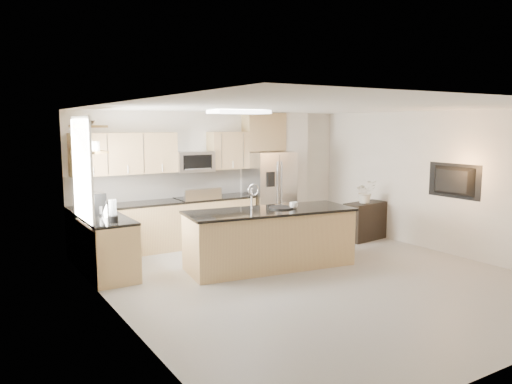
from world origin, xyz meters
TOP-DOWN VIEW (x-y plane):
  - floor at (0.00, 0.00)m, footprint 6.50×6.50m
  - ceiling at (0.00, 0.00)m, footprint 6.00×6.50m
  - wall_back at (0.00, 3.25)m, footprint 6.00×0.02m
  - wall_left at (-3.00, 0.00)m, footprint 0.02×6.50m
  - wall_right at (3.00, 0.00)m, footprint 0.02×6.50m
  - back_counter at (-1.23, 2.93)m, footprint 3.55×0.66m
  - left_counter at (-2.67, 1.85)m, footprint 0.66×1.50m
  - range at (-0.60, 2.92)m, footprint 0.76×0.64m
  - upper_cabinets at (-1.30, 3.09)m, footprint 3.50×0.33m
  - microwave at (-0.60, 3.04)m, footprint 0.76×0.40m
  - refrigerator at (1.06, 2.87)m, footprint 0.92×0.78m
  - partition_column at (1.82, 3.10)m, footprint 0.60×0.30m
  - window at (-2.98, 1.85)m, footprint 0.04×1.15m
  - shelf_lower at (-2.85, 1.95)m, footprint 0.30×1.20m
  - shelf_upper at (-2.85, 1.95)m, footprint 0.30×1.20m
  - ceiling_fixture at (-0.40, 1.60)m, footprint 1.00×0.50m
  - island at (-0.24, 0.87)m, footprint 2.90×1.37m
  - credenza at (2.52, 1.50)m, footprint 1.01×0.54m
  - cup at (0.15, 0.75)m, footprint 0.18×0.18m
  - platter at (-0.01, 0.88)m, footprint 0.46×0.46m
  - blender at (-2.67, 1.37)m, footprint 0.15×0.15m
  - kettle at (-2.62, 1.87)m, footprint 0.19×0.19m
  - coffee_maker at (-2.69, 2.08)m, footprint 0.20×0.24m
  - bowl at (-2.85, 2.00)m, footprint 0.45×0.45m
  - flower_vase at (2.47, 1.47)m, footprint 0.74×0.68m
  - television at (2.91, -0.20)m, footprint 0.14×1.08m

SIDE VIEW (x-z plane):
  - floor at x=0.00m, z-range 0.00..0.00m
  - credenza at x=2.52m, z-range 0.00..0.77m
  - left_counter at x=-2.67m, z-range 0.00..0.92m
  - back_counter at x=-1.23m, z-range -0.25..1.19m
  - range at x=-0.60m, z-range -0.10..1.04m
  - island at x=-0.24m, z-range -0.21..1.18m
  - refrigerator at x=1.06m, z-range 0.00..1.78m
  - platter at x=-0.01m, z-range 0.96..0.99m
  - cup at x=0.15m, z-range 0.96..1.07m
  - kettle at x=-2.62m, z-range 0.91..1.15m
  - blender at x=-2.67m, z-range 0.90..1.24m
  - coffee_maker at x=-2.69m, z-range 0.91..1.27m
  - flower_vase at x=2.47m, z-range 0.77..1.47m
  - wall_back at x=0.00m, z-range 0.00..2.60m
  - wall_left at x=-3.00m, z-range 0.00..2.60m
  - wall_right at x=3.00m, z-range 0.00..2.60m
  - partition_column at x=1.82m, z-range 0.00..2.60m
  - television at x=2.91m, z-range 1.04..1.66m
  - microwave at x=-0.60m, z-range 1.43..1.83m
  - window at x=-2.98m, z-range 0.83..2.47m
  - upper_cabinets at x=-1.30m, z-range 1.45..2.20m
  - shelf_lower at x=-2.85m, z-range 1.93..1.97m
  - shelf_upper at x=-2.85m, z-range 2.30..2.34m
  - bowl at x=-2.85m, z-range 2.34..2.43m
  - ceiling_fixture at x=-0.40m, z-range 2.53..2.59m
  - ceiling at x=0.00m, z-range 2.59..2.61m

